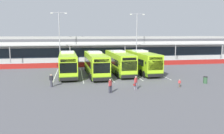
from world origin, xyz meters
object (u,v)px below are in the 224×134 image
pedestrian_in_dark_coat (51,80)px  lamp_post_centre (137,35)px  lamp_post_west (59,35)px  litter_bin (205,80)px  coach_bus_leftmost (68,64)px  pedestrian_with_handbag (136,82)px  coach_bus_left_centre (96,64)px  pedestrian_near_bin (110,85)px  coach_bus_right_centre (142,62)px  pedestrian_child (180,83)px  coach_bus_centre (119,63)px

pedestrian_in_dark_coat → lamp_post_centre: bearing=48.6°
lamp_post_west → litter_bin: 29.11m
coach_bus_leftmost → lamp_post_west: bearing=99.5°
pedestrian_with_handbag → lamp_post_centre: 23.45m
pedestrian_in_dark_coat → coach_bus_left_centre: bearing=48.2°
pedestrian_near_bin → lamp_post_centre: bearing=66.9°
coach_bus_leftmost → lamp_post_west: size_ratio=1.11×
coach_bus_leftmost → litter_bin: coach_bus_leftmost is taller
coach_bus_left_centre → pedestrian_in_dark_coat: bearing=-131.8°
pedestrian_in_dark_coat → litter_bin: size_ratio=1.74×
coach_bus_leftmost → pedestrian_with_handbag: (8.18, -11.01, -0.93)m
pedestrian_near_bin → coach_bus_left_centre: bearing=92.6°
lamp_post_centre → coach_bus_left_centre: bearing=-131.1°
pedestrian_in_dark_coat → coach_bus_right_centre: bearing=30.0°
coach_bus_left_centre → litter_bin: (13.92, -8.58, -1.32)m
pedestrian_child → lamp_post_centre: (0.82, 21.80, 5.75)m
lamp_post_west → pedestrian_child: bearing=-54.2°
coach_bus_leftmost → pedestrian_in_dark_coat: coach_bus_leftmost is taller
coach_bus_centre → coach_bus_right_centre: 3.99m
coach_bus_right_centre → coach_bus_left_centre: bearing=-171.0°
pedestrian_with_handbag → coach_bus_left_centre: bearing=110.4°
coach_bus_right_centre → pedestrian_child: (1.32, -11.34, -1.24)m
coach_bus_leftmost → coach_bus_right_centre: 12.53m
lamp_post_centre → coach_bus_right_centre: bearing=-101.6°
coach_bus_centre → litter_bin: size_ratio=13.16×
coach_bus_leftmost → lamp_post_centre: size_ratio=1.11×
coach_bus_centre → pedestrian_with_handbag: bearing=-91.8°
coach_bus_left_centre → coach_bus_right_centre: bearing=9.0°
coach_bus_centre → litter_bin: (9.79, -9.81, -1.32)m
coach_bus_leftmost → coach_bus_left_centre: size_ratio=1.00×
lamp_post_west → pedestrian_near_bin: bearing=-73.6°
coach_bus_leftmost → coach_bus_centre: 8.54m
pedestrian_near_bin → litter_bin: bearing=10.9°
lamp_post_centre → lamp_post_west: bearing=-179.6°
pedestrian_with_handbag → pedestrian_in_dark_coat: same height
coach_bus_right_centre → lamp_post_west: (-14.32, 10.35, 4.50)m
coach_bus_right_centre → lamp_post_west: 18.24m
coach_bus_centre → lamp_post_centre: bearing=59.7°
pedestrian_with_handbag → lamp_post_west: 24.55m
pedestrian_near_bin → pedestrian_child: bearing=6.9°
coach_bus_right_centre → coach_bus_centre: bearing=-179.4°
coach_bus_left_centre → pedestrian_near_bin: bearing=-87.4°
lamp_post_centre → coach_bus_centre: bearing=-120.3°
pedestrian_with_handbag → pedestrian_child: size_ratio=1.61×
pedestrian_child → pedestrian_near_bin: 8.99m
coach_bus_right_centre → lamp_post_west: lamp_post_west is taller
pedestrian_in_dark_coat → lamp_post_west: bearing=89.8°
lamp_post_centre → pedestrian_with_handbag: bearing=-106.5°
coach_bus_left_centre → coach_bus_right_centre: 8.21m
lamp_post_west → lamp_post_centre: (16.46, 0.11, 0.00)m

